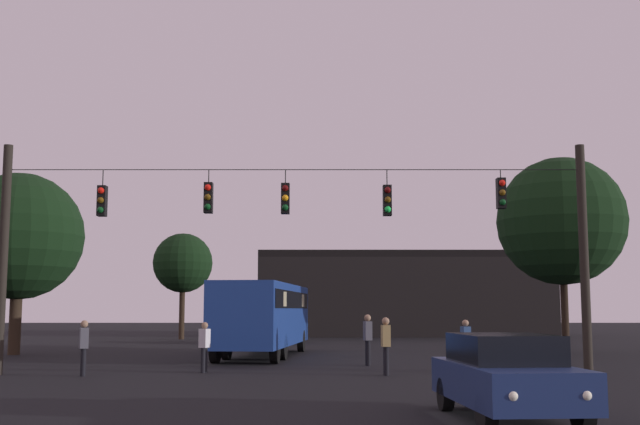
{
  "coord_description": "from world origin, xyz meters",
  "views": [
    {
      "loc": [
        0.81,
        -8.53,
        1.97
      ],
      "look_at": [
        0.72,
        14.73,
        4.81
      ],
      "focal_mm": 44.5,
      "sensor_mm": 36.0,
      "label": 1
    }
  ],
  "objects_px": {
    "pedestrian_crossing_center": "(87,345)",
    "tree_left_silhouette": "(23,236)",
    "pedestrian_near_bus": "(208,344)",
    "pedestrian_trailing": "(371,336)",
    "pedestrian_crossing_left": "(469,342)",
    "tree_right_far": "(565,221)",
    "city_bus": "(267,312)",
    "tree_behind_building": "(186,263)",
    "car_near_right": "(510,375)",
    "pedestrian_crossing_right": "(389,342)",
    "car_far_left": "(282,330)"
  },
  "relations": [
    {
      "from": "pedestrian_crossing_left",
      "to": "tree_right_far",
      "type": "height_order",
      "value": "tree_right_far"
    },
    {
      "from": "pedestrian_trailing",
      "to": "pedestrian_crossing_center",
      "type": "bearing_deg",
      "value": -153.56
    },
    {
      "from": "car_near_right",
      "to": "pedestrian_crossing_left",
      "type": "height_order",
      "value": "pedestrian_crossing_left"
    },
    {
      "from": "city_bus",
      "to": "pedestrian_crossing_center",
      "type": "distance_m",
      "value": 10.83
    },
    {
      "from": "city_bus",
      "to": "pedestrian_trailing",
      "type": "relative_size",
      "value": 6.27
    },
    {
      "from": "car_near_right",
      "to": "tree_right_far",
      "type": "height_order",
      "value": "tree_right_far"
    },
    {
      "from": "pedestrian_trailing",
      "to": "car_far_left",
      "type": "bearing_deg",
      "value": 102.66
    },
    {
      "from": "tree_left_silhouette",
      "to": "tree_right_far",
      "type": "height_order",
      "value": "tree_right_far"
    },
    {
      "from": "pedestrian_trailing",
      "to": "tree_behind_building",
      "type": "relative_size",
      "value": 0.25
    },
    {
      "from": "car_near_right",
      "to": "tree_right_far",
      "type": "relative_size",
      "value": 0.5
    },
    {
      "from": "car_near_right",
      "to": "city_bus",
      "type": "bearing_deg",
      "value": 106.59
    },
    {
      "from": "city_bus",
      "to": "car_near_right",
      "type": "xyz_separation_m",
      "value": [
        5.7,
        -19.14,
        -1.07
      ]
    },
    {
      "from": "car_near_right",
      "to": "pedestrian_crossing_center",
      "type": "relative_size",
      "value": 2.7
    },
    {
      "from": "pedestrian_crossing_right",
      "to": "tree_left_silhouette",
      "type": "bearing_deg",
      "value": 144.65
    },
    {
      "from": "pedestrian_crossing_right",
      "to": "pedestrian_trailing",
      "type": "bearing_deg",
      "value": 94.13
    },
    {
      "from": "pedestrian_crossing_left",
      "to": "pedestrian_trailing",
      "type": "height_order",
      "value": "pedestrian_trailing"
    },
    {
      "from": "car_far_left",
      "to": "pedestrian_crossing_left",
      "type": "distance_m",
      "value": 21.65
    },
    {
      "from": "pedestrian_crossing_right",
      "to": "tree_behind_building",
      "type": "bearing_deg",
      "value": 111.19
    },
    {
      "from": "car_far_left",
      "to": "tree_left_silhouette",
      "type": "xyz_separation_m",
      "value": [
        -10.95,
        -11.35,
        4.38
      ]
    },
    {
      "from": "car_near_right",
      "to": "car_far_left",
      "type": "relative_size",
      "value": 1.01
    },
    {
      "from": "pedestrian_trailing",
      "to": "tree_behind_building",
      "type": "bearing_deg",
      "value": 113.78
    },
    {
      "from": "car_far_left",
      "to": "pedestrian_crossing_center",
      "type": "distance_m",
      "value": 22.9
    },
    {
      "from": "pedestrian_near_bus",
      "to": "tree_left_silhouette",
      "type": "bearing_deg",
      "value": 134.63
    },
    {
      "from": "pedestrian_near_bus",
      "to": "pedestrian_trailing",
      "type": "bearing_deg",
      "value": 30.32
    },
    {
      "from": "tree_left_silhouette",
      "to": "car_near_right",
      "type": "bearing_deg",
      "value": -50.85
    },
    {
      "from": "tree_left_silhouette",
      "to": "pedestrian_crossing_right",
      "type": "bearing_deg",
      "value": -35.35
    },
    {
      "from": "pedestrian_crossing_left",
      "to": "pedestrian_trailing",
      "type": "xyz_separation_m",
      "value": [
        -3.02,
        2.37,
        0.1
      ]
    },
    {
      "from": "pedestrian_crossing_left",
      "to": "tree_right_far",
      "type": "bearing_deg",
      "value": 57.99
    },
    {
      "from": "car_near_right",
      "to": "tree_behind_building",
      "type": "relative_size",
      "value": 0.63
    },
    {
      "from": "pedestrian_trailing",
      "to": "tree_right_far",
      "type": "distance_m",
      "value": 13.14
    },
    {
      "from": "car_far_left",
      "to": "tree_behind_building",
      "type": "distance_m",
      "value": 10.26
    },
    {
      "from": "pedestrian_crossing_left",
      "to": "pedestrian_trailing",
      "type": "distance_m",
      "value": 3.84
    },
    {
      "from": "pedestrian_crossing_center",
      "to": "tree_behind_building",
      "type": "relative_size",
      "value": 0.23
    },
    {
      "from": "pedestrian_near_bus",
      "to": "car_near_right",
      "type": "bearing_deg",
      "value": -56.81
    },
    {
      "from": "pedestrian_trailing",
      "to": "tree_behind_building",
      "type": "height_order",
      "value": "tree_behind_building"
    },
    {
      "from": "car_near_right",
      "to": "pedestrian_crossing_center",
      "type": "height_order",
      "value": "pedestrian_crossing_center"
    },
    {
      "from": "city_bus",
      "to": "tree_left_silhouette",
      "type": "bearing_deg",
      "value": 172.99
    },
    {
      "from": "car_far_left",
      "to": "pedestrian_crossing_right",
      "type": "xyz_separation_m",
      "value": [
        4.36,
        -22.21,
        0.19
      ]
    },
    {
      "from": "pedestrian_crossing_center",
      "to": "tree_left_silhouette",
      "type": "bearing_deg",
      "value": 119.63
    },
    {
      "from": "city_bus",
      "to": "pedestrian_crossing_left",
      "type": "distance_m",
      "value": 10.54
    },
    {
      "from": "city_bus",
      "to": "pedestrian_crossing_left",
      "type": "bearing_deg",
      "value": -47.73
    },
    {
      "from": "pedestrian_near_bus",
      "to": "city_bus",
      "type": "bearing_deg",
      "value": 81.57
    },
    {
      "from": "pedestrian_trailing",
      "to": "tree_left_silhouette",
      "type": "height_order",
      "value": "tree_left_silhouette"
    },
    {
      "from": "car_near_right",
      "to": "tree_behind_building",
      "type": "distance_m",
      "value": 40.5
    },
    {
      "from": "pedestrian_crossing_left",
      "to": "car_near_right",
      "type": "bearing_deg",
      "value": -96.8
    },
    {
      "from": "pedestrian_crossing_left",
      "to": "pedestrian_crossing_right",
      "type": "relative_size",
      "value": 0.95
    },
    {
      "from": "city_bus",
      "to": "tree_behind_building",
      "type": "relative_size",
      "value": 1.6
    },
    {
      "from": "car_near_right",
      "to": "pedestrian_crossing_right",
      "type": "relative_size",
      "value": 2.57
    },
    {
      "from": "pedestrian_near_bus",
      "to": "tree_behind_building",
      "type": "distance_m",
      "value": 28.51
    },
    {
      "from": "car_far_left",
      "to": "tree_left_silhouette",
      "type": "bearing_deg",
      "value": -133.99
    }
  ]
}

